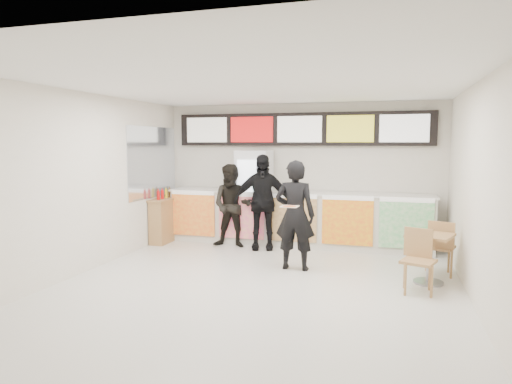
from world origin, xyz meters
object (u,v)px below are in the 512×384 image
at_px(customer_mid, 262,202).
at_px(service_counter, 296,218).
at_px(customer_left, 232,206).
at_px(condiment_ledge, 164,220).
at_px(cafe_table, 430,249).
at_px(drinks_fridge, 254,197).
at_px(customer_main, 295,215).

bearing_deg(customer_mid, service_counter, 28.11).
distance_m(customer_left, condiment_ledge, 1.63).
distance_m(customer_left, cafe_table, 4.03).
distance_m(cafe_table, condiment_ledge, 5.52).
distance_m(drinks_fridge, customer_mid, 0.65).
xyz_separation_m(drinks_fridge, customer_main, (1.29, -1.85, -0.06)).
height_order(service_counter, customer_main, customer_main).
distance_m(drinks_fridge, customer_left, 0.65).
bearing_deg(drinks_fridge, customer_main, -55.19).
bearing_deg(cafe_table, condiment_ledge, -176.09).
relative_size(drinks_fridge, customer_mid, 1.03).
relative_size(customer_main, condiment_ledge, 1.64).
relative_size(customer_left, condiment_ledge, 1.51).
bearing_deg(customer_main, customer_mid, -54.08).
bearing_deg(drinks_fridge, customer_mid, -59.26).
height_order(drinks_fridge, customer_mid, drinks_fridge).
distance_m(service_counter, drinks_fridge, 1.03).
xyz_separation_m(service_counter, drinks_fridge, (-0.93, 0.02, 0.43)).
bearing_deg(customer_main, customer_left, -39.68).
height_order(service_counter, cafe_table, service_counter).
height_order(customer_main, cafe_table, customer_main).
bearing_deg(customer_left, customer_main, -43.19).
distance_m(drinks_fridge, condiment_ledge, 2.03).
height_order(service_counter, drinks_fridge, drinks_fridge).
relative_size(customer_left, customer_mid, 0.89).
bearing_deg(cafe_table, drinks_fridge, 168.91).
bearing_deg(customer_main, condiment_ledge, -22.88).
height_order(drinks_fridge, condiment_ledge, drinks_fridge).
distance_m(drinks_fridge, cafe_table, 4.02).
relative_size(service_counter, condiment_ledge, 4.86).
bearing_deg(customer_left, service_counter, 19.67).
bearing_deg(customer_main, drinks_fridge, -55.72).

